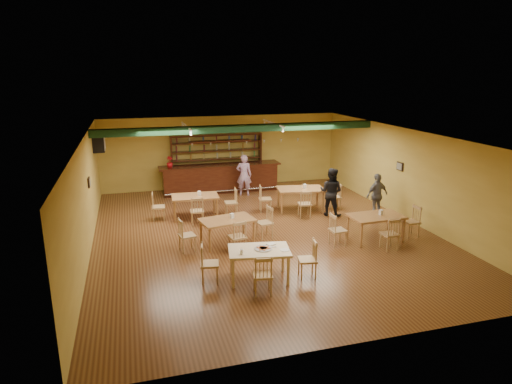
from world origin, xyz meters
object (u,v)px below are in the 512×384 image
object	(u,v)px
dining_table_b	(300,199)
patron_right_a	(331,192)
near_table	(259,264)
dining_table_c	(227,231)
bar_counter	(220,178)
dining_table_d	(375,228)
dining_table_a	(195,207)
patron_bar	(244,175)

from	to	relation	value
dining_table_b	patron_right_a	size ratio (longest dim) A/B	0.97
near_table	patron_right_a	world-z (taller)	patron_right_a
dining_table_b	dining_table_c	xyz separation A→B (m)	(-3.18, -2.43, -0.03)
bar_counter	dining_table_d	bearing A→B (deg)	-63.89
dining_table_d	dining_table_a	bearing A→B (deg)	141.44
dining_table_a	dining_table_c	size ratio (longest dim) A/B	1.03
dining_table_a	dining_table_b	bearing A→B (deg)	0.69
bar_counter	dining_table_a	size ratio (longest dim) A/B	3.20
dining_table_c	patron_right_a	xyz separation A→B (m)	(3.98, 1.63, 0.45)
dining_table_c	patron_bar	world-z (taller)	patron_bar
bar_counter	patron_right_a	size ratio (longest dim) A/B	2.98
bar_counter	dining_table_c	xyz separation A→B (m)	(-0.96, -5.72, -0.19)
patron_right_a	patron_bar	bearing A→B (deg)	-11.83
dining_table_b	dining_table_c	bearing A→B (deg)	-133.09
bar_counter	near_table	xyz separation A→B (m)	(-0.72, -8.16, -0.18)
dining_table_c	patron_bar	distance (m)	5.22
dining_table_d	near_table	size ratio (longest dim) A/B	1.08
dining_table_a	patron_bar	size ratio (longest dim) A/B	0.93
dining_table_b	near_table	world-z (taller)	dining_table_b
near_table	patron_bar	bearing A→B (deg)	88.25
bar_counter	patron_right_a	world-z (taller)	patron_right_a
dining_table_a	patron_right_a	distance (m)	4.64
bar_counter	dining_table_a	xyz separation A→B (m)	(-1.49, -3.10, -0.18)
dining_table_b	near_table	size ratio (longest dim) A/B	1.12
dining_table_b	dining_table_d	xyz separation A→B (m)	(1.04, -3.35, -0.02)
dining_table_a	dining_table_d	bearing A→B (deg)	-33.06
dining_table_d	dining_table_b	bearing A→B (deg)	105.44
patron_right_a	near_table	bearing A→B (deg)	91.27
dining_table_d	patron_right_a	size ratio (longest dim) A/B	0.93
patron_bar	bar_counter	bearing A→B (deg)	-29.01
dining_table_c	near_table	world-z (taller)	near_table
dining_table_d	patron_bar	size ratio (longest dim) A/B	0.94
patron_bar	patron_right_a	world-z (taller)	patron_right_a
dining_table_c	patron_bar	size ratio (longest dim) A/B	0.91
patron_right_a	dining_table_a	bearing A→B (deg)	31.48
dining_table_c	near_table	size ratio (longest dim) A/B	1.04
bar_counter	dining_table_d	world-z (taller)	bar_counter
dining_table_b	dining_table_c	world-z (taller)	dining_table_b
near_table	bar_counter	bearing A→B (deg)	94.84
dining_table_a	dining_table_d	world-z (taller)	dining_table_d
dining_table_a	bar_counter	bearing A→B (deg)	67.97
patron_right_a	bar_counter	bearing A→B (deg)	-9.71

